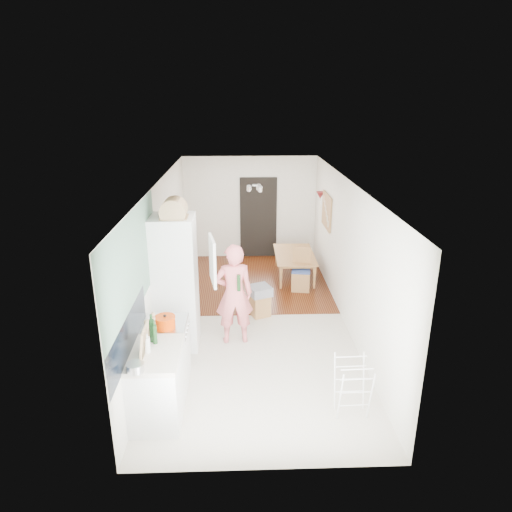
{
  "coord_description": "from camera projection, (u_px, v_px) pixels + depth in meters",
  "views": [
    {
      "loc": [
        -0.24,
        -7.39,
        3.84
      ],
      "look_at": [
        0.03,
        0.2,
        1.16
      ],
      "focal_mm": 32.0,
      "sensor_mm": 36.0,
      "label": 1
    }
  ],
  "objects": [
    {
      "name": "worktop",
      "position": [
        155.0,
        354.0,
        5.51
      ],
      "size": [
        0.62,
        0.92,
        0.06
      ],
      "primitive_type": "cube",
      "color": "beige",
      "rests_on": "room_shell"
    },
    {
      "name": "grey_drape",
      "position": [
        260.0,
        291.0,
        8.28
      ],
      "size": [
        0.48,
        0.48,
        0.17
      ],
      "primitive_type": "cube",
      "rotation": [
        0.0,
        0.0,
        0.39
      ],
      "color": "slate",
      "rests_on": "stool"
    },
    {
      "name": "bread_bin",
      "position": [
        174.0,
        211.0,
        6.65
      ],
      "size": [
        0.47,
        0.46,
        0.21
      ],
      "primitive_type": null,
      "rotation": [
        0.0,
        0.0,
        -0.22
      ],
      "color": "tan",
      "rests_on": "fridge_housing"
    },
    {
      "name": "pepper_mill_front",
      "position": [
        147.0,
        331.0,
        5.76
      ],
      "size": [
        0.06,
        0.06,
        0.21
      ],
      "primitive_type": "cylinder",
      "rotation": [
        0.0,
        0.0,
        0.08
      ],
      "color": "tan",
      "rests_on": "worktop"
    },
    {
      "name": "bottle_b",
      "position": [
        155.0,
        334.0,
        5.65
      ],
      "size": [
        0.06,
        0.06,
        0.25
      ],
      "primitive_type": "cylinder",
      "rotation": [
        0.0,
        0.0,
        0.04
      ],
      "color": "#183B18",
      "rests_on": "worktop"
    },
    {
      "name": "sage_wall_panel",
      "position": [
        133.0,
        264.0,
        5.7
      ],
      "size": [
        0.02,
        3.0,
        1.3
      ],
      "primitive_type": "cube",
      "color": "slate",
      "rests_on": "room_shell"
    },
    {
      "name": "base_cabinet",
      "position": [
        157.0,
        386.0,
        5.66
      ],
      "size": [
        0.6,
        0.9,
        0.86
      ],
      "primitive_type": "cube",
      "color": "white",
      "rests_on": "room_shell"
    },
    {
      "name": "person",
      "position": [
        234.0,
        285.0,
        7.24
      ],
      "size": [
        0.76,
        0.54,
        1.99
      ],
      "primitive_type": "imported",
      "rotation": [
        0.0,
        0.0,
        3.23
      ],
      "color": "#E56D72",
      "rests_on": "floor"
    },
    {
      "name": "cooker_top",
      "position": [
        164.0,
        324.0,
        6.21
      ],
      "size": [
        0.6,
        0.6,
        0.04
      ],
      "primitive_type": "cube",
      "color": "#B6B6B8",
      "rests_on": "room_shell"
    },
    {
      "name": "chopping_boards",
      "position": [
        144.0,
        342.0,
        5.32
      ],
      "size": [
        0.1,
        0.31,
        0.41
      ],
      "primitive_type": null,
      "rotation": [
        0.0,
        0.0,
        -0.19
      ],
      "color": "tan",
      "rests_on": "worktop"
    },
    {
      "name": "pinboard",
      "position": [
        327.0,
        211.0,
        9.58
      ],
      "size": [
        0.03,
        0.9,
        0.7
      ],
      "primitive_type": "cube",
      "color": "tan",
      "rests_on": "room_shell"
    },
    {
      "name": "room_shell",
      "position": [
        255.0,
        255.0,
        7.84
      ],
      "size": [
        3.2,
        7.0,
        2.5
      ],
      "primitive_type": null,
      "color": "white",
      "rests_on": "ground"
    },
    {
      "name": "steel_pan",
      "position": [
        135.0,
        367.0,
        5.1
      ],
      "size": [
        0.23,
        0.23,
        0.1
      ],
      "primitive_type": "cylinder",
      "rotation": [
        0.0,
        0.0,
        0.17
      ],
      "color": "#B6B6B8",
      "rests_on": "worktop"
    },
    {
      "name": "drying_rack",
      "position": [
        352.0,
        388.0,
        5.7
      ],
      "size": [
        0.4,
        0.37,
        0.77
      ],
      "primitive_type": null,
      "rotation": [
        0.0,
        0.0,
        0.03
      ],
      "color": "white",
      "rests_on": "floor"
    },
    {
      "name": "range_cooker",
      "position": [
        166.0,
        353.0,
        6.37
      ],
      "size": [
        0.6,
        0.6,
        0.88
      ],
      "primitive_type": "cube",
      "color": "white",
      "rests_on": "room_shell"
    },
    {
      "name": "bottle_c",
      "position": [
        147.0,
        345.0,
        5.46
      ],
      "size": [
        0.09,
        0.09,
        0.2
      ],
      "primitive_type": "cylinder",
      "rotation": [
        0.0,
        0.0,
        -0.19
      ],
      "color": "silver",
      "rests_on": "worktop"
    },
    {
      "name": "pepper_mill_back",
      "position": [
        154.0,
        324.0,
        5.96
      ],
      "size": [
        0.06,
        0.06,
        0.2
      ],
      "primitive_type": "cylinder",
      "rotation": [
        0.0,
        0.0,
        0.04
      ],
      "color": "tan",
      "rests_on": "worktop"
    },
    {
      "name": "held_bottle",
      "position": [
        239.0,
        283.0,
        7.06
      ],
      "size": [
        0.06,
        0.06,
        0.27
      ],
      "primitive_type": "cylinder",
      "color": "#183B18",
      "rests_on": "person"
    },
    {
      "name": "stool",
      "position": [
        260.0,
        305.0,
        8.38
      ],
      "size": [
        0.41,
        0.41,
        0.41
      ],
      "primitive_type": null,
      "rotation": [
        0.0,
        0.0,
        0.39
      ],
      "color": "#AD763C",
      "rests_on": "floor"
    },
    {
      "name": "pinboard_frame",
      "position": [
        326.0,
        211.0,
        9.58
      ],
      "size": [
        0.0,
        0.94,
        0.74
      ],
      "primitive_type": "cube",
      "color": "#AD763C",
      "rests_on": "room_shell"
    },
    {
      "name": "wall_sconce",
      "position": [
        320.0,
        195.0,
        10.13
      ],
      "size": [
        0.18,
        0.18,
        0.16
      ],
      "primitive_type": "cone",
      "color": "maroon",
      "rests_on": "room_shell"
    },
    {
      "name": "red_casserole",
      "position": [
        165.0,
        322.0,
        6.05
      ],
      "size": [
        0.34,
        0.34,
        0.16
      ],
      "primitive_type": "cylinder",
      "rotation": [
        0.0,
        0.0,
        -0.26
      ],
      "color": "#D03500",
      "rests_on": "cooker_top"
    },
    {
      "name": "dining_table",
      "position": [
        296.0,
        267.0,
        10.16
      ],
      "size": [
        0.74,
        1.31,
        0.46
      ],
      "primitive_type": "imported",
      "rotation": [
        0.0,
        0.0,
        1.56
      ],
      "color": "#AD763C",
      "rests_on": "floor"
    },
    {
      "name": "bottle_a",
      "position": [
        152.0,
        331.0,
        5.69
      ],
      "size": [
        0.08,
        0.08,
        0.3
      ],
      "primitive_type": "cylinder",
      "rotation": [
        0.0,
        0.0,
        0.15
      ],
      "color": "#183B18",
      "rests_on": "worktop"
    },
    {
      "name": "fridge_housing",
      "position": [
        175.0,
        283.0,
        7.12
      ],
      "size": [
        0.66,
        0.66,
        2.15
      ],
      "primitive_type": "cube",
      "color": "white",
      "rests_on": "room_shell"
    },
    {
      "name": "wood_floor_overlay",
      "position": [
        252.0,
        281.0,
        10.0
      ],
      "size": [
        3.2,
        3.3,
        0.01
      ],
      "primitive_type": "cube",
      "color": "#5F3314",
      "rests_on": "room_shell"
    },
    {
      "name": "dining_chair",
      "position": [
        301.0,
        270.0,
        9.4
      ],
      "size": [
        0.43,
        0.43,
        0.88
      ],
      "primitive_type": null,
      "rotation": [
        0.0,
        0.0,
        -0.17
      ],
      "color": "#AD763C",
      "rests_on": "floor"
    },
    {
      "name": "fridge_door",
      "position": [
        213.0,
        261.0,
        6.7
      ],
      "size": [
        0.14,
        0.56,
        0.7
      ],
      "primitive_type": "cube",
      "rotation": [
        0.0,
        0.0,
        -1.4
      ],
      "color": "white",
      "rests_on": "room_shell"
    },
    {
      "name": "fridge_interior",
      "position": [
        194.0,
        254.0,
        6.97
      ],
      "size": [
        0.02,
        0.52,
        0.66
      ],
      "primitive_type": "cube",
      "color": "white",
      "rests_on": "room_shell"
    },
    {
      "name": "tile_splashback",
      "position": [
        129.0,
        335.0,
        5.42
      ],
      "size": [
        0.02,
        1.9,
        0.5
      ],
      "primitive_type": "cube",
      "color": "black",
      "rests_on": "room_shell"
    },
    {
      "name": "doorway_recess",
      "position": [
        258.0,
        218.0,
        11.21
      ],
      "size": [
        0.9,
        0.04,
        2.0
      ],
      "primitive_type": "cube",
      "color": "black",
      "rests_on": "room_shell"
    },
    {
      "name": "floor",
      "position": [
        255.0,
        320.0,
        8.25
      ],
      "size": [
        3.2,
        7.0,
        0.01
      ],
      "primitive_type": "cube",
      "color": "#BCB1A3",
      "rests_on": "ground"
    }
  ]
}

